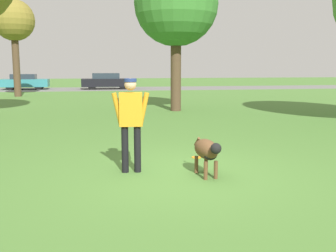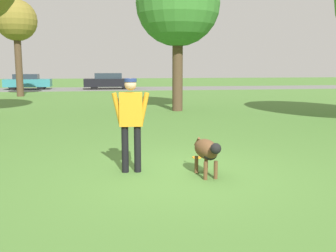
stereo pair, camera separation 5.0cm
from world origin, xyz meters
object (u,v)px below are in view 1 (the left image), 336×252
dog (207,150)px  parked_car_teal (25,82)px  tree_mid_center (176,5)px  tree_far_left (14,22)px  parked_car_black (107,81)px  person (131,117)px  frisbee (196,157)px

dog → parked_car_teal: bearing=-171.1°
dog → tree_mid_center: bearing=165.1°
tree_far_left → parked_car_black: size_ratio=1.40×
person → tree_far_left: size_ratio=0.28×
person → tree_mid_center: bearing=78.2°
person → parked_car_teal: person is taller
tree_mid_center → frisbee: bearing=-98.3°
tree_far_left → parked_car_black: bearing=51.6°
parked_car_black → tree_mid_center: bearing=-81.8°
dog → parked_car_black: bearing=175.5°
frisbee → parked_car_teal: bearing=106.8°
person → tree_far_left: tree_far_left is taller
parked_car_teal → parked_car_black: bearing=-6.3°
tree_mid_center → tree_far_left: (-8.71, 10.14, 0.19)m
frisbee → tree_far_left: bearing=110.9°
parked_car_black → frisbee: bearing=-87.5°
frisbee → tree_mid_center: 10.33m
parked_car_teal → dog: bearing=-74.7°
tree_mid_center → tree_far_left: size_ratio=1.04×
person → parked_car_teal: bearing=107.4°
person → parked_car_black: (0.15, 27.81, -0.35)m
dog → parked_car_black: (-1.16, 28.34, 0.22)m
dog → tree_mid_center: size_ratio=0.17×
frisbee → tree_mid_center: (1.33, 9.14, 4.63)m
person → tree_far_left: bearing=110.1°
frisbee → tree_mid_center: tree_mid_center is taller
frisbee → tree_mid_center: bearing=81.7°
parked_car_teal → parked_car_black: (7.01, -0.72, 0.03)m
tree_far_left → parked_car_black: tree_far_left is taller
dog → tree_far_left: 22.38m
tree_mid_center → parked_car_teal: size_ratio=1.67×
person → dog: person is taller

